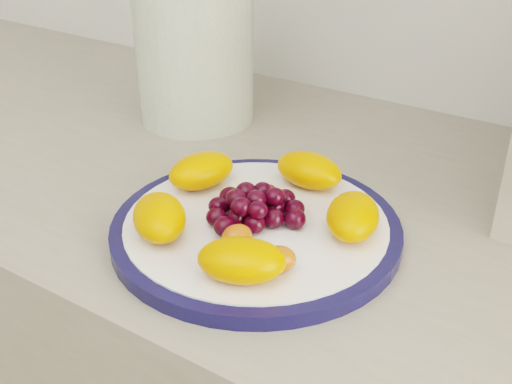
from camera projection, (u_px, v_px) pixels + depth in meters
The scene contains 4 objects.
plate_rim at pixel (256, 229), 0.64m from camera, with size 0.29×0.29×0.01m, color #0F103A.
plate_face at pixel (256, 228), 0.64m from camera, with size 0.26×0.26×0.02m, color white.
canister at pixel (195, 52), 0.87m from camera, with size 0.16×0.16×0.19m, color #2F5C0D.
fruit_plate at pixel (253, 208), 0.63m from camera, with size 0.25×0.25×0.04m.
Camera 1 is at (0.28, 0.62, 1.25)m, focal length 45.00 mm.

